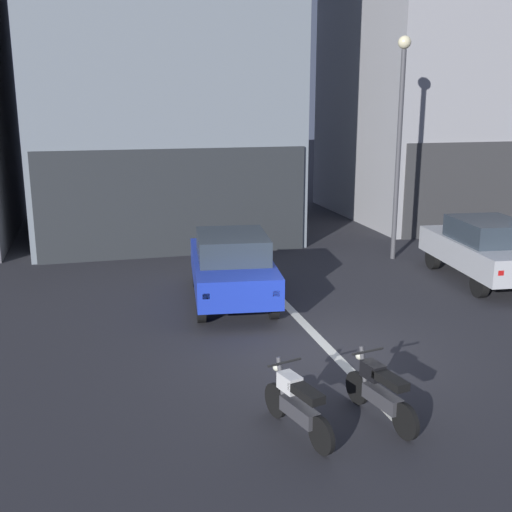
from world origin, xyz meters
TOP-DOWN VIEW (x-y plane):
  - ground_plane at (0.00, 0.00)m, footprint 120.00×120.00m
  - lane_centre_line at (0.00, 6.00)m, footprint 0.20×18.00m
  - building_mid_block at (-1.80, 12.40)m, footprint 8.31×8.87m
  - building_far_right at (11.05, 12.40)m, footprint 10.84×8.33m
  - car_blue_crossing_near at (-1.14, 3.29)m, footprint 2.26×4.29m
  - car_silver_parked_kerbside at (5.53, 3.29)m, footprint 2.17×4.26m
  - car_red_down_street at (0.88, 13.94)m, footprint 1.98×4.19m
  - street_lamp at (4.36, 6.04)m, footprint 0.36×0.36m
  - motorcycle_white_row_leftmost at (-1.56, -2.70)m, footprint 0.61×1.63m
  - motorcycle_black_row_left_mid at (-0.26, -2.63)m, footprint 0.55×1.65m

SIDE VIEW (x-z plane):
  - ground_plane at x=0.00m, z-range 0.00..0.00m
  - lane_centre_line at x=0.00m, z-range 0.00..0.01m
  - motorcycle_white_row_leftmost at x=-1.56m, z-range -0.03..0.95m
  - motorcycle_black_row_left_mid at x=-0.26m, z-range -0.03..0.95m
  - car_blue_crossing_near at x=-1.14m, z-range 0.07..1.71m
  - car_silver_parked_kerbside at x=5.53m, z-range 0.07..1.71m
  - car_red_down_street at x=0.88m, z-range 0.07..1.71m
  - street_lamp at x=4.36m, z-range 0.72..7.00m
  - building_far_right at x=11.05m, z-range -0.01..12.89m
  - building_mid_block at x=-1.80m, z-range -0.01..14.57m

